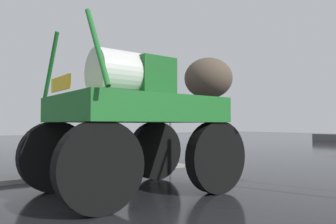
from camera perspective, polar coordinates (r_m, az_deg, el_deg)
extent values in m
cube|color=gray|center=(13.14, -18.90, -10.49)|extent=(1.34, 11.37, 0.15)
cylinder|color=black|center=(11.87, -2.22, -6.81)|extent=(0.42, 2.09, 2.08)
cylinder|color=black|center=(9.55, 8.55, -7.88)|extent=(0.42, 2.09, 2.08)
cylinder|color=black|center=(10.21, -19.38, -7.41)|extent=(0.42, 2.09, 2.08)
cylinder|color=black|center=(7.39, -11.87, -9.50)|extent=(0.42, 2.09, 2.08)
cube|color=#1E6B28|center=(9.56, -5.87, 0.34)|extent=(3.64, 4.43, 0.72)
cube|color=#1A5B22|center=(9.90, -3.58, 5.82)|extent=(1.44, 1.19, 1.19)
cylinder|color=silver|center=(9.35, -9.21, 6.76)|extent=(1.36, 1.34, 1.33)
cylinder|color=#1E6B28|center=(10.35, -20.01, 7.51)|extent=(1.20, 0.14, 1.94)
cylinder|color=#1E6B28|center=(7.41, -12.39, 11.36)|extent=(1.19, 0.14, 1.95)
cube|color=yellow|center=(8.66, -18.44, 4.79)|extent=(1.33, 0.07, 0.36)
cylinder|color=slate|center=(16.80, 0.44, -3.25)|extent=(0.11, 0.11, 3.40)
cube|color=black|center=(16.95, 1.02, 0.74)|extent=(0.24, 0.32, 0.84)
sphere|color=#390503|center=(17.09, 1.53, 1.62)|extent=(0.17, 0.17, 0.17)
sphere|color=orange|center=(17.07, 1.53, 0.72)|extent=(0.17, 0.17, 0.17)
sphere|color=black|center=(17.06, 1.53, -0.19)|extent=(0.17, 0.17, 0.17)
cylinder|color=#473828|center=(25.53, 7.17, -1.86)|extent=(0.31, 0.31, 4.34)
ellipsoid|color=brown|center=(25.80, 7.13, 5.93)|extent=(3.78, 3.78, 3.22)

